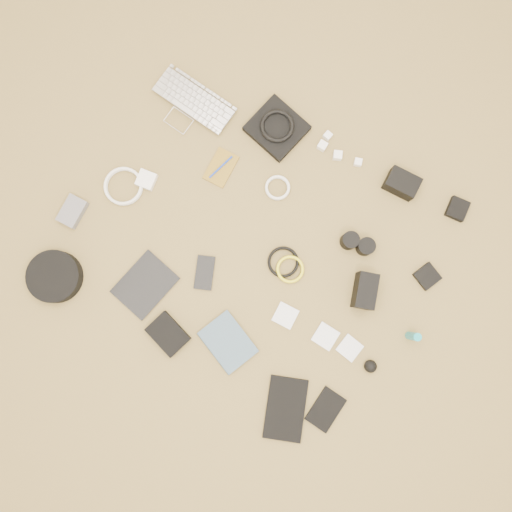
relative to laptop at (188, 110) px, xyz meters
The scene contains 34 objects.
room_shell 1.37m from the laptop, 37.37° to the right, with size 4.04×4.04×2.58m.
laptop is the anchor object (origin of this frame).
headphone_pouch 0.36m from the laptop, 15.91° to the left, with size 0.20×0.18×0.03m, color black.
headphones 0.36m from the laptop, 15.91° to the left, with size 0.13×0.13×0.02m, color black.
charger_a 0.56m from the laptop, 17.48° to the left, with size 0.03×0.03×0.03m, color white.
charger_b 0.54m from the laptop, 12.81° to the left, with size 0.03×0.03×0.03m, color white.
charger_c 0.69m from the laptop, 10.70° to the left, with size 0.03×0.03×0.03m, color white.
charger_d 0.61m from the laptop, 10.82° to the left, with size 0.03×0.03×0.03m, color white.
dslr_camera 0.87m from the laptop, ahead, with size 0.12×0.08×0.07m, color black.
lens_pouch 1.11m from the laptop, ahead, with size 0.07×0.08×0.03m, color black.
notebook_olive 0.26m from the laptop, 31.84° to the right, with size 0.09×0.14×0.01m, color olive.
pen_blue 0.26m from the laptop, 31.84° to the right, with size 0.01×0.01×0.12m, color #1533AF.
cable_white_a 0.47m from the laptop, 13.21° to the right, with size 0.10×0.10×0.01m, color white.
lens_a 0.81m from the laptop, 11.59° to the right, with size 0.06×0.06×0.07m, color black.
lens_b 0.87m from the laptop, 10.16° to the right, with size 0.07×0.07×0.06m, color black.
card_reader 1.12m from the laptop, ahead, with size 0.08×0.08×0.02m, color black.
power_brick 0.32m from the laptop, 90.44° to the right, with size 0.07×0.07×0.03m, color white.
cable_white_b 0.39m from the laptop, 100.05° to the right, with size 0.15×0.15×0.01m, color white.
cable_black 0.70m from the laptop, 29.84° to the right, with size 0.12×0.12×0.01m, color black.
cable_yellow 0.74m from the laptop, 29.27° to the right, with size 0.11×0.11×0.01m, color yellow.
flash 0.97m from the laptop, 18.27° to the right, with size 0.07×0.13×0.10m, color black.
lens_cleaner 1.21m from the laptop, 17.70° to the right, with size 0.03×0.03×0.10m, color teal.
battery_charger 0.59m from the laptop, 108.60° to the right, with size 0.07×0.11×0.03m, color slate.
tablet 0.70m from the laptop, 74.16° to the right, with size 0.17×0.21×0.01m, color black.
phone 0.64m from the laptop, 55.14° to the right, with size 0.07×0.13×0.01m, color black.
filter_case_left 0.88m from the laptop, 36.31° to the right, with size 0.08×0.08×0.01m, color silver.
filter_case_mid 1.02m from the laptop, 30.58° to the right, with size 0.08×0.08×0.01m, color silver.
filter_case_right 1.11m from the laptop, 27.75° to the right, with size 0.08×0.08×0.01m, color silver.
air_blower 1.20m from the laptop, 26.62° to the right, with size 0.05×0.05×0.05m, color black.
headphone_case 0.81m from the laptop, 98.24° to the right, with size 0.20×0.20×0.05m, color black.
drive_case 0.87m from the laptop, 65.56° to the right, with size 0.14×0.10×0.04m, color black.
paperback 0.95m from the laptop, 55.24° to the right, with size 0.14×0.19×0.02m, color #3F586C.
notebook_black_a 1.20m from the laptop, 43.34° to the right, with size 0.14×0.23×0.02m, color black.
notebook_black_b 1.26m from the laptop, 36.96° to the right, with size 0.09×0.14×0.01m, color black.
Camera 1 is at (0.13, -0.19, 1.89)m, focal length 35.00 mm.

